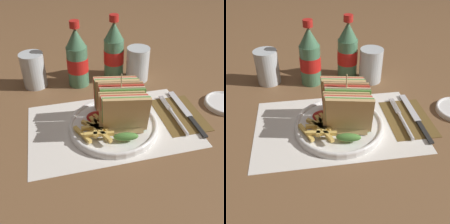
% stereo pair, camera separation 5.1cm
% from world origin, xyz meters
% --- Properties ---
extents(ground_plane, '(4.00, 4.00, 0.00)m').
position_xyz_m(ground_plane, '(0.00, 0.00, 0.00)').
color(ground_plane, brown).
extents(placemat, '(0.43, 0.27, 0.00)m').
position_xyz_m(placemat, '(-0.02, 0.01, 0.00)').
color(placemat, silver).
rests_on(placemat, ground_plane).
extents(plate_main, '(0.23, 0.23, 0.02)m').
position_xyz_m(plate_main, '(-0.02, -0.00, 0.01)').
color(plate_main, white).
rests_on(plate_main, ground_plane).
extents(club_sandwich, '(0.12, 0.18, 0.14)m').
position_xyz_m(club_sandwich, '(0.00, -0.00, 0.07)').
color(club_sandwich, tan).
rests_on(club_sandwich, plate_main).
extents(fries_pile, '(0.10, 0.11, 0.02)m').
position_xyz_m(fries_pile, '(-0.07, -0.03, 0.03)').
color(fries_pile, '#E0B756').
rests_on(fries_pile, plate_main).
extents(ketchup_blob, '(0.05, 0.04, 0.02)m').
position_xyz_m(ketchup_blob, '(-0.06, 0.02, 0.03)').
color(ketchup_blob, maroon).
rests_on(ketchup_blob, plate_main).
extents(napkin, '(0.12, 0.17, 0.00)m').
position_xyz_m(napkin, '(0.18, 0.01, 0.00)').
color(napkin, brown).
rests_on(napkin, ground_plane).
extents(fork, '(0.02, 0.18, 0.01)m').
position_xyz_m(fork, '(0.15, -0.01, 0.01)').
color(fork, silver).
rests_on(fork, napkin).
extents(knife, '(0.02, 0.22, 0.00)m').
position_xyz_m(knife, '(0.20, 0.01, 0.01)').
color(knife, black).
rests_on(knife, napkin).
extents(coke_bottle_near, '(0.07, 0.07, 0.21)m').
position_xyz_m(coke_bottle_near, '(-0.07, 0.25, 0.09)').
color(coke_bottle_near, '#4C7F5B').
rests_on(coke_bottle_near, ground_plane).
extents(coke_bottle_far, '(0.07, 0.07, 0.21)m').
position_xyz_m(coke_bottle_far, '(0.05, 0.28, 0.09)').
color(coke_bottle_far, '#4C7F5B').
rests_on(coke_bottle_far, ground_plane).
extents(glass_near, '(0.07, 0.07, 0.11)m').
position_xyz_m(glass_near, '(0.12, 0.23, 0.05)').
color(glass_near, silver).
rests_on(glass_near, ground_plane).
extents(glass_far, '(0.07, 0.07, 0.11)m').
position_xyz_m(glass_far, '(-0.21, 0.27, 0.05)').
color(glass_far, silver).
rests_on(glass_far, ground_plane).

